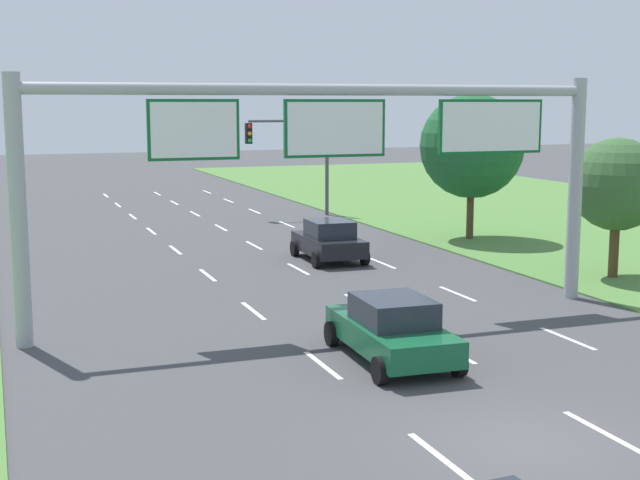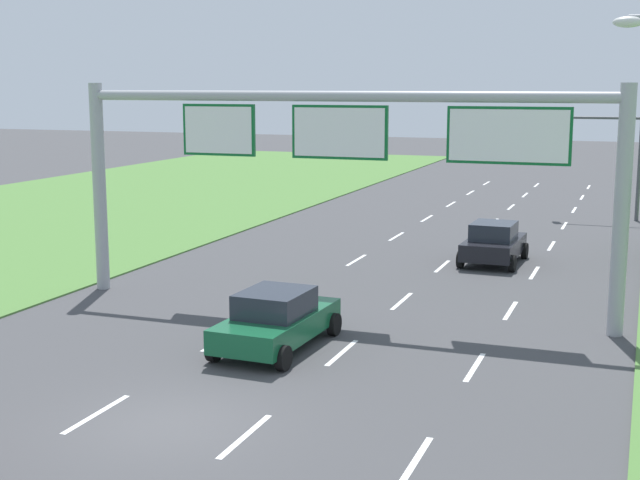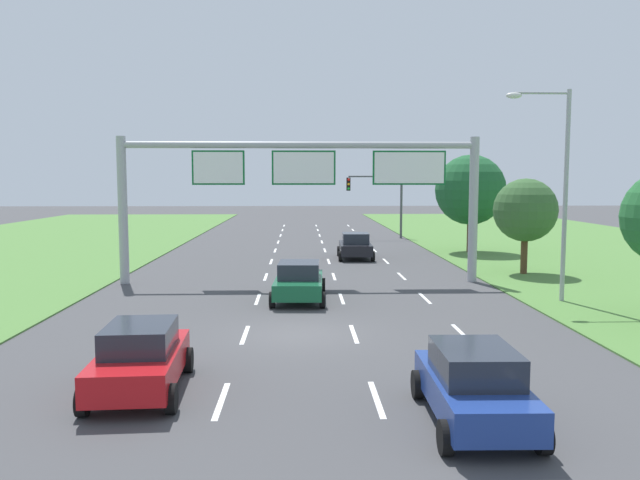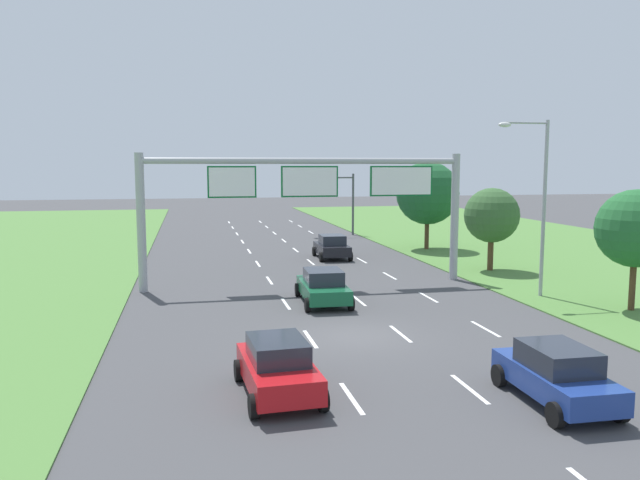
% 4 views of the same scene
% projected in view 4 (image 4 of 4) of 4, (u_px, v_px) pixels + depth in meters
% --- Properties ---
extents(ground_plane, '(200.00, 200.00, 0.00)m').
position_uv_depth(ground_plane, '(356.00, 336.00, 23.37)').
color(ground_plane, '#424244').
extents(lane_dashes_inner_left, '(0.14, 68.40, 0.01)m').
position_uv_depth(lane_dashes_inner_left, '(263.00, 271.00, 37.59)').
color(lane_dashes_inner_left, white).
rests_on(lane_dashes_inner_left, ground_plane).
extents(lane_dashes_inner_right, '(0.14, 68.40, 0.01)m').
position_uv_depth(lane_dashes_inner_right, '(320.00, 269.00, 38.30)').
color(lane_dashes_inner_right, white).
rests_on(lane_dashes_inner_right, ground_plane).
extents(lane_dashes_slip, '(0.14, 68.40, 0.01)m').
position_uv_depth(lane_dashes_slip, '(375.00, 267.00, 39.01)').
color(lane_dashes_slip, white).
rests_on(lane_dashes_slip, ground_plane).
extents(car_near_red, '(2.03, 4.05, 1.59)m').
position_uv_depth(car_near_red, '(556.00, 374.00, 16.74)').
color(car_near_red, navy).
rests_on(car_near_red, ground_plane).
extents(car_lead_silver, '(2.23, 4.07, 1.61)m').
position_uv_depth(car_lead_silver, '(278.00, 367.00, 17.33)').
color(car_lead_silver, red).
rests_on(car_lead_silver, ground_plane).
extents(car_mid_lane, '(2.32, 4.55, 1.59)m').
position_uv_depth(car_mid_lane, '(323.00, 286.00, 28.89)').
color(car_mid_lane, '#145633').
rests_on(car_mid_lane, ground_plane).
extents(car_far_ahead, '(2.30, 3.97, 1.63)m').
position_uv_depth(car_far_ahead, '(332.00, 247.00, 42.73)').
color(car_far_ahead, black).
rests_on(car_far_ahead, ground_plane).
extents(sign_gantry, '(17.24, 0.44, 7.00)m').
position_uv_depth(sign_gantry, '(312.00, 192.00, 32.76)').
color(sign_gantry, '#9EA0A5').
rests_on(sign_gantry, ground_plane).
extents(traffic_light_mast, '(4.76, 0.49, 5.60)m').
position_uv_depth(traffic_light_mast, '(332.00, 193.00, 56.26)').
color(traffic_light_mast, '#47494F').
rests_on(traffic_light_mast, ground_plane).
extents(street_lamp, '(2.61, 0.32, 8.50)m').
position_uv_depth(street_lamp, '(537.00, 193.00, 29.69)').
color(street_lamp, '#9EA0A5').
rests_on(street_lamp, ground_plane).
extents(roadside_tree_near, '(3.39, 3.39, 5.36)m').
position_uv_depth(roadside_tree_near, '(636.00, 229.00, 26.97)').
color(roadside_tree_near, '#513823').
rests_on(roadside_tree_near, ground_plane).
extents(roadside_tree_mid, '(3.28, 3.28, 5.03)m').
position_uv_depth(roadside_tree_mid, '(492.00, 216.00, 37.34)').
color(roadside_tree_mid, '#513823').
rests_on(roadside_tree_mid, ground_plane).
extents(roadside_tree_far, '(4.72, 4.72, 6.65)m').
position_uv_depth(roadside_tree_far, '(428.00, 193.00, 46.71)').
color(roadside_tree_far, '#513823').
rests_on(roadside_tree_far, ground_plane).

